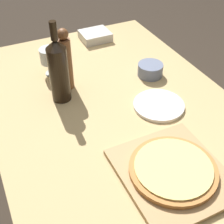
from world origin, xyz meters
TOP-DOWN VIEW (x-y plane):
  - ground_plane at (0.00, 0.00)m, footprint 12.00×12.00m
  - dining_table at (0.00, 0.00)m, footprint 0.99×1.66m
  - cutting_board at (0.02, -0.30)m, footprint 0.33×0.37m
  - pizza at (0.02, -0.30)m, footprint 0.29×0.29m
  - wine_bottle at (-0.18, 0.25)m, footprint 0.08×0.08m
  - pepper_mill at (-0.13, 0.32)m, footprint 0.06×0.06m
  - wine_glass at (-0.16, 0.46)m, footprint 0.09×0.09m
  - small_bowl at (0.26, 0.24)m, footprint 0.12×0.12m
  - dinner_plate at (0.17, 0.02)m, footprint 0.21×0.21m
  - food_container at (0.16, 0.69)m, footprint 0.16×0.14m

SIDE VIEW (x-z plane):
  - ground_plane at x=0.00m, z-range 0.00..0.00m
  - dining_table at x=0.00m, z-range 0.30..1.06m
  - dinner_plate at x=0.17m, z-range 0.76..0.78m
  - cutting_board at x=0.02m, z-range 0.76..0.78m
  - food_container at x=0.16m, z-range 0.76..0.81m
  - pizza at x=0.02m, z-range 0.78..0.80m
  - small_bowl at x=0.26m, z-range 0.76..0.82m
  - wine_glass at x=-0.16m, z-range 0.79..0.92m
  - pepper_mill at x=-0.13m, z-range 0.76..1.04m
  - wine_bottle at x=-0.18m, z-range 0.73..1.08m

